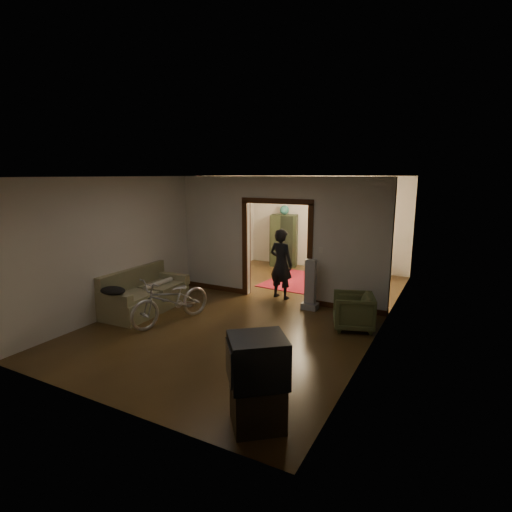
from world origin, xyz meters
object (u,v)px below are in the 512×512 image
Objects in this scene: bicycle at (171,300)px; locker at (284,240)px; desk at (357,265)px; armchair at (353,311)px; sofa at (145,290)px; person at (281,264)px.

locker reaches higher than bicycle.
locker is 2.47m from desk.
bicycle is at bearing -86.41° from armchair.
armchair is (4.15, 1.04, -0.11)m from sofa.
person is 1.70× the size of desk.
sofa is at bearing 177.64° from bicycle.
bicycle is 2.38× the size of armchair.
bicycle is 1.08× the size of locker.
locker is (-0.07, 5.54, 0.35)m from bicycle.
locker is at bearing 78.05° from sofa.
armchair is 0.76× the size of desk.
armchair is 5.34m from locker.
armchair is 0.45× the size of person.
bicycle is 3.47m from armchair.
sofa is at bearing -95.24° from armchair.
person reaches higher than armchair.
sofa is 1.00m from bicycle.
locker is 1.68× the size of desk.
person reaches higher than locker.
sofa is 5.32m from locker.
bicycle reaches higher than desk.
armchair is 2.31m from person.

